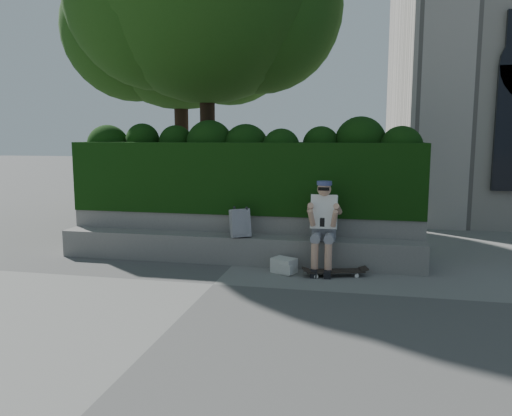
% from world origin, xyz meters
% --- Properties ---
extents(ground, '(80.00, 80.00, 0.00)m').
position_xyz_m(ground, '(0.00, 0.00, 0.00)').
color(ground, slate).
rests_on(ground, ground).
extents(bench_ledge, '(6.00, 0.45, 0.45)m').
position_xyz_m(bench_ledge, '(0.00, 1.25, 0.23)').
color(bench_ledge, gray).
rests_on(bench_ledge, ground).
extents(planter_wall, '(6.00, 0.50, 0.75)m').
position_xyz_m(planter_wall, '(0.00, 1.73, 0.38)').
color(planter_wall, gray).
rests_on(planter_wall, ground).
extents(hedge, '(6.00, 1.00, 1.20)m').
position_xyz_m(hedge, '(0.00, 1.95, 1.35)').
color(hedge, black).
rests_on(hedge, planter_wall).
extents(tree_right, '(4.65, 4.65, 7.37)m').
position_xyz_m(tree_right, '(-2.52, 5.66, 5.03)').
color(tree_right, black).
rests_on(tree_right, ground).
extents(person, '(0.40, 0.76, 1.38)m').
position_xyz_m(person, '(1.44, 1.07, 0.75)').
color(person, gray).
rests_on(person, ground).
extents(skateboard, '(0.88, 0.44, 0.09)m').
position_xyz_m(skateboard, '(1.65, 0.76, 0.07)').
color(skateboard, black).
rests_on(skateboard, ground).
extents(backpack_plaid, '(0.35, 0.30, 0.45)m').
position_xyz_m(backpack_plaid, '(0.11, 1.15, 0.67)').
color(backpack_plaid, '#ACABB0').
rests_on(backpack_plaid, bench_ledge).
extents(backpack_ground, '(0.42, 0.38, 0.22)m').
position_xyz_m(backpack_ground, '(0.88, 0.80, 0.11)').
color(backpack_ground, silver).
rests_on(backpack_ground, ground).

